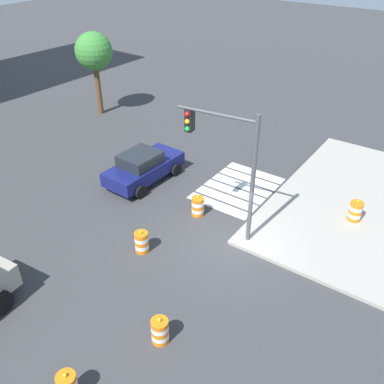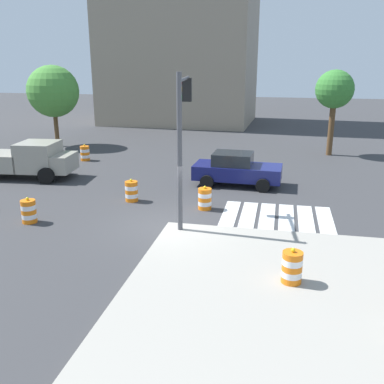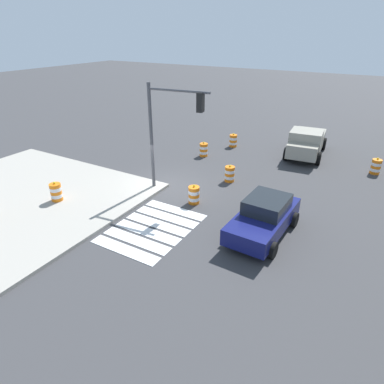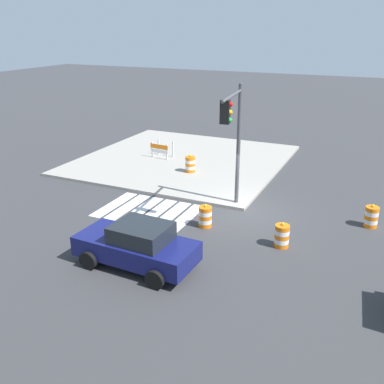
% 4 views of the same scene
% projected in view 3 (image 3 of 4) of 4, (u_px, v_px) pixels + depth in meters
% --- Properties ---
extents(ground_plane, '(120.00, 120.00, 0.00)m').
position_uv_depth(ground_plane, '(169.00, 186.00, 18.71)').
color(ground_plane, '#38383A').
extents(sidewalk_corner, '(12.00, 12.00, 0.15)m').
position_uv_depth(sidewalk_corner, '(3.00, 203.00, 16.75)').
color(sidewalk_corner, '#9E998E').
rests_on(sidewalk_corner, ground).
extents(crosswalk_stripes, '(4.35, 3.20, 0.02)m').
position_uv_depth(crosswalk_stripes, '(153.00, 228.00, 14.79)').
color(crosswalk_stripes, silver).
rests_on(crosswalk_stripes, ground).
extents(sports_car, '(4.37, 2.27, 1.63)m').
position_uv_depth(sports_car, '(264.00, 217.00, 14.09)').
color(sports_car, navy).
rests_on(sports_car, ground).
extents(pickup_truck, '(5.31, 2.72, 1.92)m').
position_uv_depth(pickup_truck, '(306.00, 142.00, 22.79)').
color(pickup_truck, gray).
rests_on(pickup_truck, ground).
extents(traffic_barrel_near_corner, '(0.56, 0.56, 1.02)m').
position_uv_depth(traffic_barrel_near_corner, '(233.00, 141.00, 24.82)').
color(traffic_barrel_near_corner, orange).
rests_on(traffic_barrel_near_corner, ground).
extents(traffic_barrel_crosswalk_end, '(0.56, 0.56, 1.02)m').
position_uv_depth(traffic_barrel_crosswalk_end, '(194.00, 195.00, 16.73)').
color(traffic_barrel_crosswalk_end, orange).
rests_on(traffic_barrel_crosswalk_end, ground).
extents(traffic_barrel_median_near, '(0.56, 0.56, 1.02)m').
position_uv_depth(traffic_barrel_median_near, '(376.00, 167.00, 20.17)').
color(traffic_barrel_median_near, orange).
rests_on(traffic_barrel_median_near, ground).
extents(traffic_barrel_median_far, '(0.56, 0.56, 1.02)m').
position_uv_depth(traffic_barrel_median_far, '(204.00, 150.00, 22.96)').
color(traffic_barrel_median_far, orange).
rests_on(traffic_barrel_median_far, ground).
extents(traffic_barrel_far_curb, '(0.56, 0.56, 1.02)m').
position_uv_depth(traffic_barrel_far_curb, '(230.00, 174.00, 19.15)').
color(traffic_barrel_far_curb, orange).
rests_on(traffic_barrel_far_curb, ground).
extents(traffic_barrel_on_sidewalk, '(0.56, 0.56, 1.02)m').
position_uv_depth(traffic_barrel_on_sidewalk, '(56.00, 192.00, 16.69)').
color(traffic_barrel_on_sidewalk, orange).
rests_on(traffic_barrel_on_sidewalk, sidewalk_corner).
extents(traffic_light_pole, '(0.70, 3.27, 5.50)m').
position_uv_depth(traffic_light_pole, '(171.00, 120.00, 16.39)').
color(traffic_light_pole, '#4C4C51').
rests_on(traffic_light_pole, sidewalk_corner).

